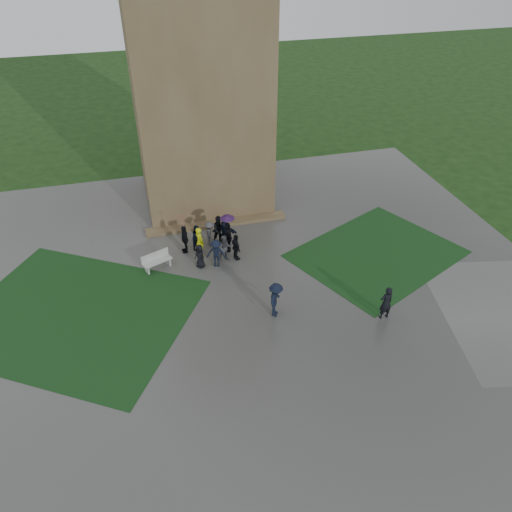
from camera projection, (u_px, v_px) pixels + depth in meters
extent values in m
plane|color=black|center=(260.00, 339.00, 23.66)|extent=(120.00, 120.00, 0.00)
cube|color=#3C3C39|center=(250.00, 312.00, 25.24)|extent=(34.00, 34.00, 0.02)
cube|color=black|center=(76.00, 315.00, 25.03)|extent=(14.10, 13.46, 0.01)
cube|color=black|center=(377.00, 254.00, 29.38)|extent=(11.12, 10.15, 0.01)
cube|color=brown|center=(196.00, 63.00, 30.30)|extent=(8.00, 8.00, 18.00)
cube|color=brown|center=(217.00, 224.00, 31.95)|extent=(9.00, 0.80, 0.22)
cube|color=#B1B2AD|center=(157.00, 261.00, 27.93)|extent=(1.74, 1.10, 0.07)
cube|color=#B1B2AD|center=(147.00, 269.00, 27.74)|extent=(0.25, 0.45, 0.47)
cube|color=#B1B2AD|center=(168.00, 261.00, 28.41)|extent=(0.25, 0.45, 0.47)
cube|color=#B1B2AD|center=(155.00, 256.00, 27.94)|extent=(1.57, 0.69, 0.45)
imported|color=black|center=(228.00, 237.00, 29.14)|extent=(0.66, 1.14, 1.91)
imported|color=black|center=(225.00, 232.00, 29.89)|extent=(1.58, 1.04, 1.60)
imported|color=black|center=(219.00, 230.00, 29.88)|extent=(0.96, 0.66, 1.81)
imported|color=#444549|center=(210.00, 234.00, 29.73)|extent=(0.54, 1.03, 1.58)
imported|color=black|center=(197.00, 237.00, 29.43)|extent=(0.80, 0.88, 1.58)
imported|color=black|center=(185.00, 239.00, 29.10)|extent=(0.66, 1.07, 1.76)
imported|color=#C8D60C|center=(200.00, 242.00, 28.75)|extent=(0.66, 0.80, 1.87)
imported|color=black|center=(200.00, 256.00, 27.95)|extent=(0.79, 0.85, 1.44)
imported|color=black|center=(216.00, 253.00, 27.92)|extent=(1.23, 0.90, 1.71)
imported|color=#444549|center=(225.00, 248.00, 28.40)|extent=(0.82, 0.50, 1.64)
imported|color=black|center=(236.00, 247.00, 28.47)|extent=(0.74, 1.06, 1.65)
imported|color=#EF626E|center=(183.00, 221.00, 28.42)|extent=(0.93, 0.93, 0.85)
imported|color=#5E2E7F|center=(227.00, 220.00, 28.49)|extent=(0.83, 0.83, 0.73)
imported|color=black|center=(276.00, 300.00, 24.51)|extent=(1.14, 1.39, 1.91)
imported|color=black|center=(386.00, 303.00, 24.35)|extent=(0.71, 0.50, 1.87)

